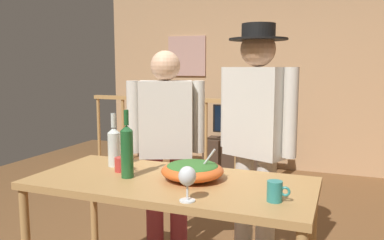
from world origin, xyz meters
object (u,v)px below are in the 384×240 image
Objects in this scene: framed_picture at (187,56)px; person_standing_right at (256,128)px; serving_table at (170,194)px; salad_bowl at (192,170)px; person_standing_left at (166,139)px; flat_screen_tv at (237,120)px; tv_console at (237,155)px; mug_teal at (275,191)px; mug_red at (122,164)px; stair_railing at (205,129)px; wine_glass at (187,177)px; wine_bottle_green at (127,150)px; wine_bottle_clear at (114,146)px.

framed_picture is 3.43m from person_standing_right.
person_standing_right is at bearing 63.26° from serving_table.
person_standing_left is (-0.45, 0.61, 0.04)m from salad_bowl.
person_standing_right is at bearing -72.66° from flat_screen_tv.
serving_table is at bearing -69.36° from framed_picture.
framed_picture is at bearing 161.64° from tv_console.
mug_teal reaches higher than mug_red.
salad_bowl is at bearing -72.16° from stair_railing.
wine_glass is at bearing -72.20° from stair_railing.
mug_teal is at bearing -21.87° from salad_bowl.
mug_red is at bearing 134.51° from wine_bottle_green.
wine_bottle_green reaches higher than tv_console.
stair_railing is 2.62m from wine_bottle_clear.
wine_bottle_clear is at bearing 170.11° from salad_bowl.
serving_table is at bearing 86.33° from person_standing_right.
stair_railing is 3.19m from wine_glass.
tv_console is 2.34× the size of wine_bottle_green.
mug_teal is at bearing 20.73° from wine_glass.
serving_table is 0.34m from wine_bottle_green.
mug_teal is (0.84, -0.10, -0.11)m from wine_bottle_green.
mug_red is (-0.56, 0.34, -0.07)m from wine_glass.
wine_bottle_clear is 0.53m from person_standing_left.
wine_bottle_green is at bearing -79.64° from stair_railing.
flat_screen_tv reaches higher than mug_red.
framed_picture is 4.28m from mug_teal.
framed_picture is 1.66m from tv_console.
framed_picture reaches higher than stair_railing.
salad_bowl is 2.99× the size of mug_red.
flat_screen_tv is 0.44× the size of person_standing_left.
flat_screen_tv is 3.59m from mug_teal.
stair_railing is 2.84m from serving_table.
stair_railing is 2.83m from salad_bowl.
wine_bottle_clear reaches higher than wine_glass.
flat_screen_tv is at bearing 92.48° from mug_red.
wine_bottle_green is at bearing -42.77° from wine_bottle_clear.
stair_railing is 2.37m from person_standing_right.
wine_glass is 0.66m from mug_red.
flat_screen_tv is 2.03× the size of wine_bottle_clear.
stair_railing reaches higher than tv_console.
flat_screen_tv reaches higher than tv_console.
salad_bowl is 0.36m from wine_glass.
wine_bottle_green is at bearing -169.89° from serving_table.
framed_picture is 3.85m from wine_bottle_green.
tv_console is 3.24m from wine_bottle_clear.
stair_railing is at bearing 98.73° from mug_red.
stair_railing is 15.08× the size of wine_glass.
wine_glass is 0.50× the size of wine_bottle_clear.
salad_bowl is 0.20× the size of person_standing_right.
serving_table is at bearing -155.56° from salad_bowl.
person_standing_right is at bearing 70.06° from salad_bowl.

